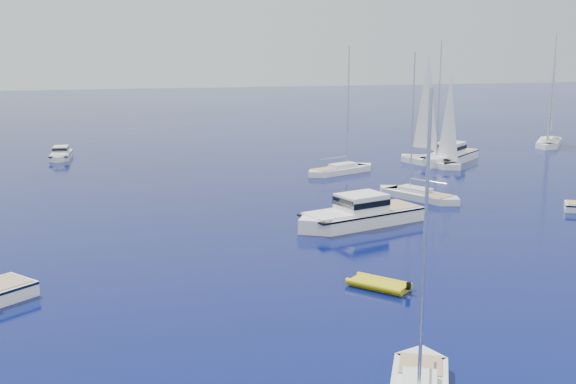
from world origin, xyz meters
The scene contains 9 objects.
ground centered at (0.00, 0.00, 0.00)m, with size 400.00×400.00×0.00m, color #081254.
motor_cruiser_centre centered at (2.16, 19.42, 0.00)m, with size 3.72×12.15×3.19m, color white, non-canonical shape.
motor_cruiser_distant centered at (23.27, 45.53, 0.00)m, with size 3.62×11.82×3.10m, color white, non-canonical shape.
motor_cruiser_horizon centered at (-23.31, 60.00, 0.00)m, with size 2.33×7.62×2.00m, color white, non-canonical shape.
sailboat_mid_r centered at (10.89, 27.25, 0.00)m, with size 2.49×9.58×14.08m, color silver, non-canonical shape.
sailboat_centre centered at (7.96, 41.67, 0.00)m, with size 2.57×9.89×14.54m, color white, non-canonical shape.
sailboat_sails_r centered at (20.12, 44.27, 0.00)m, with size 2.70×10.37×15.24m, color white, non-canonical shape.
sailboat_sails_far centered at (43.76, 55.27, 0.00)m, with size 2.89×11.11×16.33m, color white, non-canonical shape.
tender_yellow centered at (-1.72, 4.93, 0.00)m, with size 2.10×3.86×0.95m, color #C6B60B, non-canonical shape.
Camera 1 is at (-16.68, -32.55, 14.36)m, focal length 43.87 mm.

